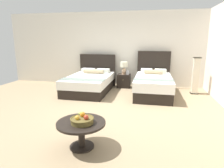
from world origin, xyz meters
TOP-DOWN VIEW (x-y plane):
  - ground_plane at (0.00, 0.00)m, footprint 9.42×9.67m
  - wall_back at (0.00, 3.04)m, footprint 9.42×0.12m
  - bed_near_window at (-1.05, 1.80)m, footprint 1.38×2.14m
  - bed_near_corner at (1.05, 1.80)m, footprint 1.16×2.10m
  - nightstand at (-0.00, 2.58)m, footprint 0.47×0.42m
  - table_lamp at (-0.00, 2.60)m, footprint 0.26×0.26m
  - vase at (0.14, 2.54)m, footprint 0.10×0.10m
  - coffee_table at (-0.10, -1.66)m, footprint 0.78×0.78m
  - fruit_bowl at (-0.07, -1.69)m, footprint 0.37×0.37m
  - loose_apple at (-0.19, -1.44)m, footprint 0.08×0.08m
  - floor_lamp_corner at (2.38, 2.17)m, footprint 0.23×0.23m

SIDE VIEW (x-z plane):
  - ground_plane at x=0.00m, z-range -0.02..0.00m
  - nightstand at x=0.00m, z-range 0.00..0.49m
  - bed_near_window at x=-1.05m, z-range -0.29..0.90m
  - bed_near_corner at x=1.05m, z-range -0.33..1.00m
  - coffee_table at x=-0.10m, z-range 0.12..0.56m
  - loose_apple at x=-0.19m, z-range 0.44..0.52m
  - fruit_bowl at x=-0.07m, z-range 0.42..0.57m
  - vase at x=0.14m, z-range 0.49..0.64m
  - floor_lamp_corner at x=2.38m, z-range 0.00..1.18m
  - table_lamp at x=0.00m, z-range 0.54..1.00m
  - wall_back at x=0.00m, z-range 0.00..2.75m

